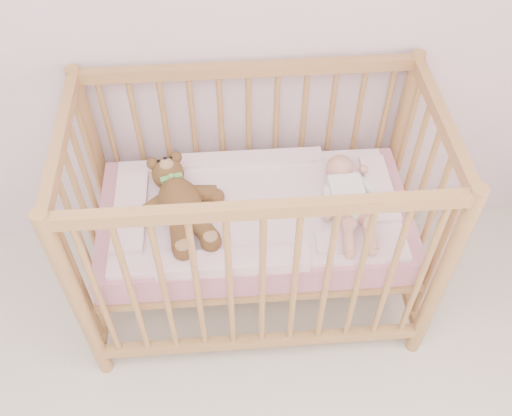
{
  "coord_description": "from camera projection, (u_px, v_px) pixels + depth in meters",
  "views": [
    {
      "loc": [
        0.32,
        0.15,
        2.25
      ],
      "look_at": [
        0.43,
        1.55,
        0.62
      ],
      "focal_mm": 40.0,
      "sensor_mm": 36.0,
      "label": 1
    }
  ],
  "objects": [
    {
      "name": "crib",
      "position": [
        255.0,
        218.0,
        2.27
      ],
      "size": [
        1.36,
        0.76,
        1.0
      ],
      "primitive_type": null,
      "color": "#B77B4D",
      "rests_on": "floor"
    },
    {
      "name": "mattress",
      "position": [
        255.0,
        221.0,
        2.28
      ],
      "size": [
        1.22,
        0.62,
        0.13
      ],
      "primitive_type": "cube",
      "color": "pink",
      "rests_on": "crib"
    },
    {
      "name": "blanket",
      "position": [
        255.0,
        208.0,
        2.22
      ],
      "size": [
        1.1,
        0.58,
        0.06
      ],
      "primitive_type": null,
      "color": "#F6A9BE",
      "rests_on": "mattress"
    },
    {
      "name": "baby",
      "position": [
        348.0,
        194.0,
        2.17
      ],
      "size": [
        0.26,
        0.51,
        0.12
      ],
      "primitive_type": null,
      "rotation": [
        0.0,
        0.0,
        0.03
      ],
      "color": "white",
      "rests_on": "blanket"
    },
    {
      "name": "teddy_bear",
      "position": [
        180.0,
        202.0,
        2.13
      ],
      "size": [
        0.49,
        0.59,
        0.14
      ],
      "primitive_type": null,
      "rotation": [
        0.0,
        0.0,
        0.31
      ],
      "color": "brown",
      "rests_on": "blanket"
    }
  ]
}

